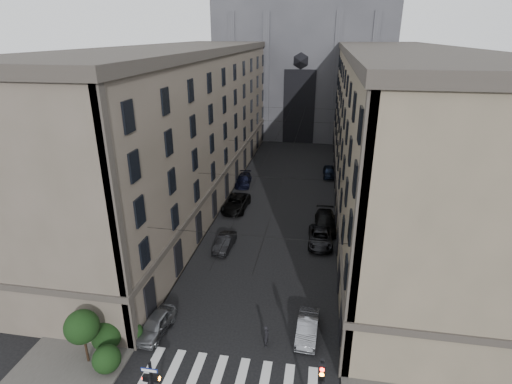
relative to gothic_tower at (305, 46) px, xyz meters
The scene contains 17 objects.
sidewalk_left 44.07m from the gothic_tower, 105.08° to the right, with size 7.00×80.00×0.15m, color #383533.
sidewalk_right 44.07m from the gothic_tower, 74.92° to the right, with size 7.00×80.00×0.15m, color #383533.
zebra_crossing 72.18m from the gothic_tower, 90.00° to the right, with size 11.00×3.20×0.01m, color beige.
building_left 42.07m from the gothic_tower, 109.04° to the right, with size 13.60×60.60×18.85m.
building_right 42.07m from the gothic_tower, 70.96° to the right, with size 13.60×60.60×18.85m.
gothic_tower is the anchor object (origin of this frame).
shrub_cluster 72.29m from the gothic_tower, 97.11° to the right, with size 3.90×4.40×3.90m.
tram_wires 40.72m from the gothic_tower, 90.00° to the right, with size 14.00×60.00×0.43m.
car_left_near 69.38m from the gothic_tower, 95.29° to the right, with size 1.67×4.15×1.41m, color slate.
car_left_midnear 57.09m from the gothic_tower, 94.42° to the right, with size 1.46×4.19×1.38m, color black.
car_left_midfar 48.07m from the gothic_tower, 96.56° to the right, with size 2.69×5.84×1.62m, color black.
car_left_far 40.32m from the gothic_tower, 99.35° to the right, with size 2.01×4.95×1.44m, color black.
car_right_near 67.82m from the gothic_tower, 85.92° to the right, with size 1.44×4.12×1.36m, color slate.
car_right_midnear 54.65m from the gothic_tower, 84.14° to the right, with size 2.46×5.33×1.48m, color black.
car_right_midfar 51.28m from the gothic_tower, 83.15° to the right, with size 2.31×5.69×1.65m, color black.
car_right_far 35.42m from the gothic_tower, 78.49° to the right, with size 1.84×4.57×1.56m, color black.
pedestrian 69.10m from the gothic_tower, 88.36° to the right, with size 0.62×0.41×1.70m, color black.
Camera 1 is at (4.91, -13.73, 20.40)m, focal length 28.00 mm.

